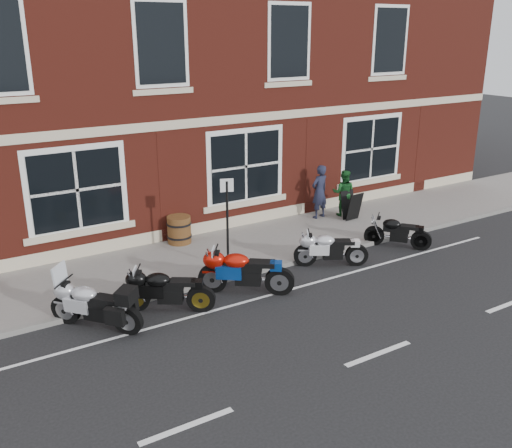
# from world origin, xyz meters

# --- Properties ---
(ground) EXTENTS (80.00, 80.00, 0.00)m
(ground) POSITION_xyz_m (0.00, 0.00, 0.00)
(ground) COLOR black
(ground) RESTS_ON ground
(sidewalk) EXTENTS (30.00, 3.00, 0.12)m
(sidewalk) POSITION_xyz_m (0.00, 3.00, 0.06)
(sidewalk) COLOR slate
(sidewalk) RESTS_ON ground
(kerb) EXTENTS (30.00, 0.16, 0.12)m
(kerb) POSITION_xyz_m (0.00, 1.42, 0.06)
(kerb) COLOR slate
(kerb) RESTS_ON ground
(pub_building) EXTENTS (24.00, 12.00, 12.00)m
(pub_building) POSITION_xyz_m (0.00, 10.50, 6.00)
(pub_building) COLOR maroon
(pub_building) RESTS_ON ground
(moto_touring_silver) EXTENTS (1.47, 1.69, 1.39)m
(moto_touring_silver) POSITION_xyz_m (-4.30, 0.82, 0.56)
(moto_touring_silver) COLOR black
(moto_touring_silver) RESTS_ON ground
(moto_sport_red) EXTENTS (1.88, 1.47, 1.01)m
(moto_sport_red) POSITION_xyz_m (-0.84, 0.63, 0.58)
(moto_sport_red) COLOR black
(moto_sport_red) RESTS_ON ground
(moto_sport_black) EXTENTS (1.78, 1.26, 0.93)m
(moto_sport_black) POSITION_xyz_m (-2.73, 0.74, 0.53)
(moto_sport_black) COLOR black
(moto_sport_black) RESTS_ON ground
(moto_sport_silver) EXTENTS (1.73, 1.09, 0.87)m
(moto_sport_silver) POSITION_xyz_m (1.87, 0.88, 0.50)
(moto_sport_silver) COLOR black
(moto_sport_silver) RESTS_ON ground
(moto_naked_black) EXTENTS (1.29, 1.50, 0.84)m
(moto_naked_black) POSITION_xyz_m (4.31, 0.93, 0.48)
(moto_naked_black) COLOR black
(moto_naked_black) RESTS_ON ground
(pedestrian_left) EXTENTS (0.68, 0.50, 1.72)m
(pedestrian_left) POSITION_xyz_m (3.87, 3.91, 0.98)
(pedestrian_left) COLOR #1B1E31
(pedestrian_left) RESTS_ON sidewalk
(pedestrian_right) EXTENTS (0.92, 0.92, 1.50)m
(pedestrian_right) POSITION_xyz_m (4.67, 3.69, 0.87)
(pedestrian_right) COLOR #16501F
(pedestrian_right) RESTS_ON sidewalk
(a_board_sign) EXTENTS (0.57, 0.41, 0.90)m
(a_board_sign) POSITION_xyz_m (4.63, 3.24, 0.57)
(a_board_sign) COLOR black
(a_board_sign) RESTS_ON sidewalk
(barrel_planter) EXTENTS (0.70, 0.70, 0.78)m
(barrel_planter) POSITION_xyz_m (-0.88, 4.17, 0.51)
(barrel_planter) COLOR #432312
(barrel_planter) RESTS_ON sidewalk
(parking_sign) EXTENTS (0.32, 0.13, 2.32)m
(parking_sign) POSITION_xyz_m (-0.57, 1.90, 1.46)
(parking_sign) COLOR black
(parking_sign) RESTS_ON sidewalk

